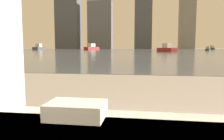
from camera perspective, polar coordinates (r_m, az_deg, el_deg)
name	(u,v)px	position (r m, az deg, el deg)	size (l,w,h in m)	color
towel_stack	(76,110)	(1.11, -9.34, -10.31)	(0.28, 0.19, 0.08)	silver
harbor_water	(143,50)	(62.09, 8.21, 5.12)	(180.00, 110.00, 0.01)	slate
harbor_boat_1	(39,48)	(72.22, -18.57, 5.54)	(1.95, 5.27, 1.96)	#4C4C51
harbor_boat_2	(167,49)	(43.02, 14.12, 5.39)	(3.61, 4.39, 1.61)	maroon
harbor_boat_3	(211,48)	(84.41, 24.55, 5.23)	(1.85, 4.26, 1.55)	#335647
harbor_boat_4	(92,48)	(70.15, -5.32, 5.84)	(4.20, 5.70, 2.04)	maroon
harbor_boat_5	(208,49)	(59.85, 23.73, 5.01)	(1.93, 3.07, 1.09)	#4C4C51
skyline_tower_0	(68,19)	(126.28, -11.35, 12.92)	(12.68, 8.60, 32.71)	#4C515B
skyline_tower_1	(100,25)	(121.09, -3.13, 11.59)	(12.73, 6.58, 25.40)	slate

